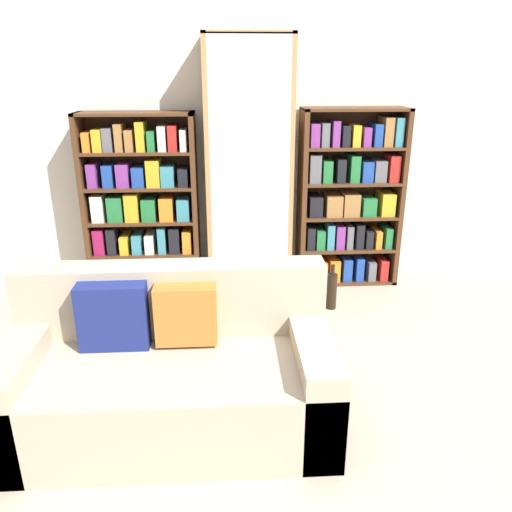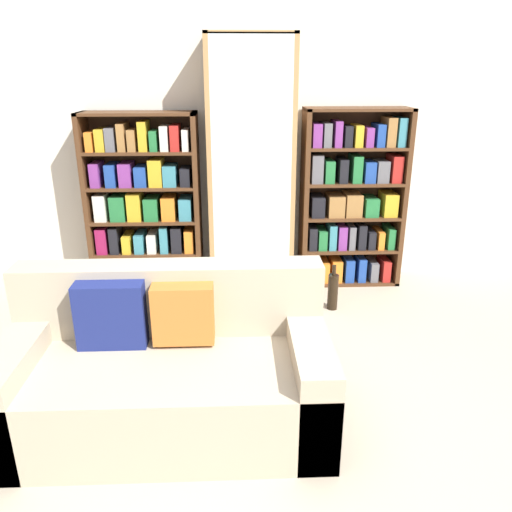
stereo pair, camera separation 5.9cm
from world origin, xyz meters
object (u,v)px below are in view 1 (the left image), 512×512
at_px(bookshelf_right, 349,200).
at_px(display_cabinet, 249,168).
at_px(couch, 171,375).
at_px(wine_bottle, 332,290).
at_px(bookshelf_left, 141,206).

bearing_deg(bookshelf_right, display_cabinet, -178.95).
distance_m(couch, wine_bottle, 1.75).
xyz_separation_m(display_cabinet, bookshelf_right, (0.88, 0.02, -0.29)).
height_order(bookshelf_left, display_cabinet, display_cabinet).
xyz_separation_m(bookshelf_left, wine_bottle, (1.55, -0.58, -0.57)).
distance_m(bookshelf_left, wine_bottle, 1.75).
distance_m(display_cabinet, wine_bottle, 1.23).
relative_size(couch, bookshelf_right, 1.10).
bearing_deg(bookshelf_right, couch, -126.09).
distance_m(bookshelf_left, display_cabinet, 0.97).
relative_size(bookshelf_left, display_cabinet, 0.72).
bearing_deg(bookshelf_right, wine_bottle, -112.71).
bearing_deg(bookshelf_left, wine_bottle, -20.43).
bearing_deg(couch, bookshelf_right, 53.91).
height_order(couch, display_cabinet, display_cabinet).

